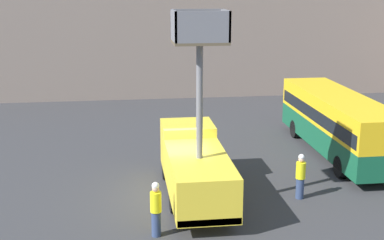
{
  "coord_description": "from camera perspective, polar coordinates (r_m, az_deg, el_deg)",
  "views": [
    {
      "loc": [
        -2.01,
        -20.04,
        8.34
      ],
      "look_at": [
        0.71,
        0.5,
        3.0
      ],
      "focal_mm": 50.0,
      "sensor_mm": 36.0,
      "label": 1
    }
  ],
  "objects": [
    {
      "name": "ground_plane",
      "position": [
        21.8,
        -1.69,
        -8.04
      ],
      "size": [
        120.0,
        120.0,
        0.0
      ],
      "primitive_type": "plane",
      "color": "#333335"
    },
    {
      "name": "building_backdrop_far",
      "position": [
        43.74,
        -4.97,
        10.79
      ],
      "size": [
        44.0,
        10.0,
        11.17
      ],
      "color": "gray",
      "rests_on": "ground_plane"
    },
    {
      "name": "city_bus",
      "position": [
        27.3,
        15.29,
        -0.03
      ],
      "size": [
        2.49,
        10.19,
        2.98
      ],
      "rotation": [
        0.0,
        0.0,
        1.78
      ],
      "color": "#145638",
      "rests_on": "ground_plane"
    },
    {
      "name": "road_worker_near_truck",
      "position": [
        18.18,
        -3.87,
        -9.45
      ],
      "size": [
        0.38,
        0.38,
        1.94
      ],
      "rotation": [
        0.0,
        0.0,
        4.42
      ],
      "color": "navy",
      "rests_on": "ground_plane"
    },
    {
      "name": "utility_truck",
      "position": [
        21.0,
        0.31,
        -4.54
      ],
      "size": [
        2.21,
        7.04,
        7.43
      ],
      "color": "yellow",
      "rests_on": "ground_plane"
    },
    {
      "name": "road_worker_directing",
      "position": [
        21.61,
        11.49,
        -5.91
      ],
      "size": [
        0.38,
        0.38,
        1.84
      ],
      "rotation": [
        0.0,
        0.0,
        2.46
      ],
      "color": "navy",
      "rests_on": "ground_plane"
    }
  ]
}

